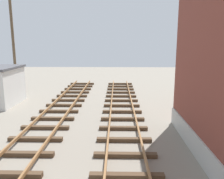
% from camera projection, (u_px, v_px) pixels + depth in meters
% --- Properties ---
extents(utility_pole_far, '(1.80, 0.24, 8.85)m').
position_uv_depth(utility_pole_far, '(13.00, 40.00, 20.94)').
color(utility_pole_far, brown).
rests_on(utility_pole_far, ground).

